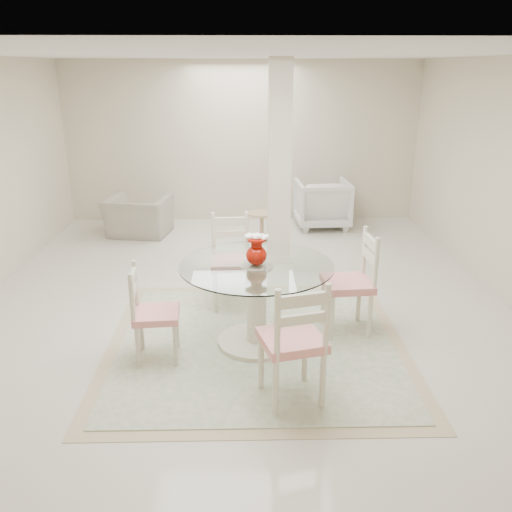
{
  "coord_description": "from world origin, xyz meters",
  "views": [
    {
      "loc": [
        0.02,
        -5.86,
        2.58
      ],
      "look_at": [
        0.14,
        -0.94,
        0.85
      ],
      "focal_mm": 38.0,
      "sensor_mm": 36.0,
      "label": 1
    }
  ],
  "objects_px": {
    "column": "(279,164)",
    "recliner_taupe": "(138,216)",
    "side_table": "(262,228)",
    "dining_chair_south": "(295,334)",
    "dining_chair_east": "(355,275)",
    "dining_chair_west": "(149,307)",
    "red_vase": "(257,250)",
    "dining_table": "(256,305)",
    "dining_chair_north": "(231,254)",
    "armchair_white": "(322,204)"
  },
  "relations": [
    {
      "from": "column",
      "to": "recliner_taupe",
      "type": "relative_size",
      "value": 2.81
    },
    {
      "from": "recliner_taupe",
      "to": "side_table",
      "type": "distance_m",
      "value": 2.0
    },
    {
      "from": "side_table",
      "to": "dining_chair_south",
      "type": "bearing_deg",
      "value": -88.47
    },
    {
      "from": "dining_chair_east",
      "to": "dining_chair_west",
      "type": "bearing_deg",
      "value": -79.84
    },
    {
      "from": "red_vase",
      "to": "dining_chair_west",
      "type": "bearing_deg",
      "value": -164.84
    },
    {
      "from": "column",
      "to": "side_table",
      "type": "distance_m",
      "value": 1.46
    },
    {
      "from": "dining_table",
      "to": "dining_chair_west",
      "type": "bearing_deg",
      "value": -165.02
    },
    {
      "from": "dining_chair_north",
      "to": "armchair_white",
      "type": "bearing_deg",
      "value": 61.08
    },
    {
      "from": "dining_chair_south",
      "to": "dining_chair_north",
      "type": "bearing_deg",
      "value": -89.52
    },
    {
      "from": "dining_chair_north",
      "to": "armchair_white",
      "type": "height_order",
      "value": "dining_chair_north"
    },
    {
      "from": "red_vase",
      "to": "dining_chair_south",
      "type": "distance_m",
      "value": 1.09
    },
    {
      "from": "column",
      "to": "dining_chair_south",
      "type": "distance_m",
      "value": 3.5
    },
    {
      "from": "column",
      "to": "armchair_white",
      "type": "xyz_separation_m",
      "value": [
        0.84,
        1.67,
        -0.95
      ]
    },
    {
      "from": "side_table",
      "to": "armchair_white",
      "type": "bearing_deg",
      "value": 37.06
    },
    {
      "from": "red_vase",
      "to": "dining_chair_north",
      "type": "bearing_deg",
      "value": 104.9
    },
    {
      "from": "red_vase",
      "to": "side_table",
      "type": "bearing_deg",
      "value": 87.22
    },
    {
      "from": "column",
      "to": "armchair_white",
      "type": "bearing_deg",
      "value": 63.31
    },
    {
      "from": "column",
      "to": "recliner_taupe",
      "type": "bearing_deg",
      "value": 149.68
    },
    {
      "from": "dining_chair_east",
      "to": "armchair_white",
      "type": "relative_size",
      "value": 1.33
    },
    {
      "from": "dining_chair_north",
      "to": "red_vase",
      "type": "bearing_deg",
      "value": -78.84
    },
    {
      "from": "red_vase",
      "to": "armchair_white",
      "type": "height_order",
      "value": "red_vase"
    },
    {
      "from": "column",
      "to": "dining_chair_east",
      "type": "xyz_separation_m",
      "value": [
        0.63,
        -2.17,
        -0.73
      ]
    },
    {
      "from": "column",
      "to": "dining_table",
      "type": "height_order",
      "value": "column"
    },
    {
      "from": "dining_chair_west",
      "to": "dining_chair_south",
      "type": "xyz_separation_m",
      "value": [
        1.26,
        -0.73,
        0.09
      ]
    },
    {
      "from": "red_vase",
      "to": "side_table",
      "type": "relative_size",
      "value": 0.65
    },
    {
      "from": "dining_chair_west",
      "to": "recliner_taupe",
      "type": "xyz_separation_m",
      "value": [
        -0.82,
        3.97,
        -0.22
      ]
    },
    {
      "from": "dining_table",
      "to": "dining_chair_west",
      "type": "xyz_separation_m",
      "value": [
        -0.98,
        -0.26,
        0.11
      ]
    },
    {
      "from": "column",
      "to": "red_vase",
      "type": "height_order",
      "value": "column"
    },
    {
      "from": "dining_table",
      "to": "dining_chair_south",
      "type": "xyz_separation_m",
      "value": [
        0.28,
        -0.99,
        0.2
      ]
    },
    {
      "from": "dining_chair_west",
      "to": "dining_chair_south",
      "type": "height_order",
      "value": "dining_chair_south"
    },
    {
      "from": "armchair_white",
      "to": "dining_table",
      "type": "bearing_deg",
      "value": 70.56
    },
    {
      "from": "recliner_taupe",
      "to": "side_table",
      "type": "bearing_deg",
      "value": 178.53
    },
    {
      "from": "dining_chair_south",
      "to": "dining_chair_west",
      "type": "bearing_deg",
      "value": -44.79
    },
    {
      "from": "dining_chair_north",
      "to": "armchair_white",
      "type": "relative_size",
      "value": 1.3
    },
    {
      "from": "recliner_taupe",
      "to": "side_table",
      "type": "height_order",
      "value": "recliner_taupe"
    },
    {
      "from": "red_vase",
      "to": "dining_chair_south",
      "type": "bearing_deg",
      "value": -74.44
    },
    {
      "from": "dining_table",
      "to": "dining_chair_west",
      "type": "height_order",
      "value": "dining_chair_west"
    },
    {
      "from": "dining_chair_south",
      "to": "recliner_taupe",
      "type": "bearing_deg",
      "value": -80.85
    },
    {
      "from": "dining_chair_north",
      "to": "dining_chair_south",
      "type": "distance_m",
      "value": 2.05
    },
    {
      "from": "red_vase",
      "to": "dining_chair_north",
      "type": "height_order",
      "value": "dining_chair_north"
    },
    {
      "from": "column",
      "to": "armchair_white",
      "type": "height_order",
      "value": "column"
    },
    {
      "from": "dining_chair_south",
      "to": "side_table",
      "type": "bearing_deg",
      "value": -103.22
    },
    {
      "from": "dining_table",
      "to": "dining_chair_north",
      "type": "height_order",
      "value": "dining_chair_north"
    },
    {
      "from": "red_vase",
      "to": "armchair_white",
      "type": "relative_size",
      "value": 0.34
    },
    {
      "from": "recliner_taupe",
      "to": "dining_chair_west",
      "type": "bearing_deg",
      "value": 111.26
    },
    {
      "from": "armchair_white",
      "to": "side_table",
      "type": "bearing_deg",
      "value": 33.96
    },
    {
      "from": "dining_chair_east",
      "to": "recliner_taupe",
      "type": "height_order",
      "value": "dining_chair_east"
    },
    {
      "from": "dining_chair_east",
      "to": "recliner_taupe",
      "type": "relative_size",
      "value": 1.22
    },
    {
      "from": "side_table",
      "to": "red_vase",
      "type": "bearing_deg",
      "value": -92.78
    },
    {
      "from": "recliner_taupe",
      "to": "armchair_white",
      "type": "relative_size",
      "value": 1.09
    }
  ]
}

